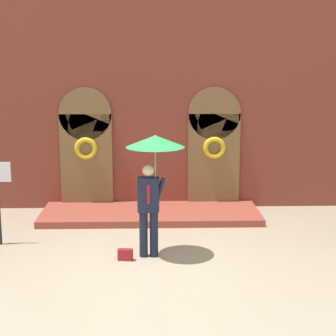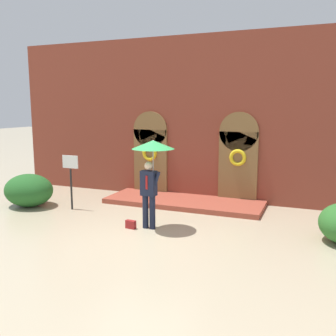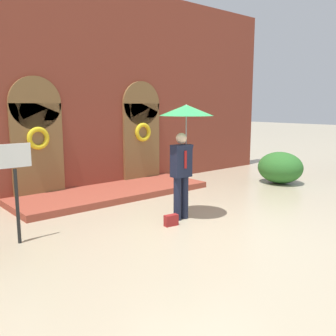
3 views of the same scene
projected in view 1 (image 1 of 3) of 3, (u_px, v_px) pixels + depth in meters
The scene contains 4 objects.
ground_plane at pixel (150, 263), 10.49m from camera, with size 80.00×80.00×0.00m, color tan.
building_facade at pixel (150, 102), 14.04m from camera, with size 14.00×2.30×5.60m.
person_with_umbrella at pixel (153, 159), 10.48m from camera, with size 1.10×1.10×2.36m.
handbag at pixel (125, 255), 10.62m from camera, with size 0.28×0.12×0.22m, color maroon.
Camera 1 is at (0.04, -9.94, 3.81)m, focal length 60.00 mm.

